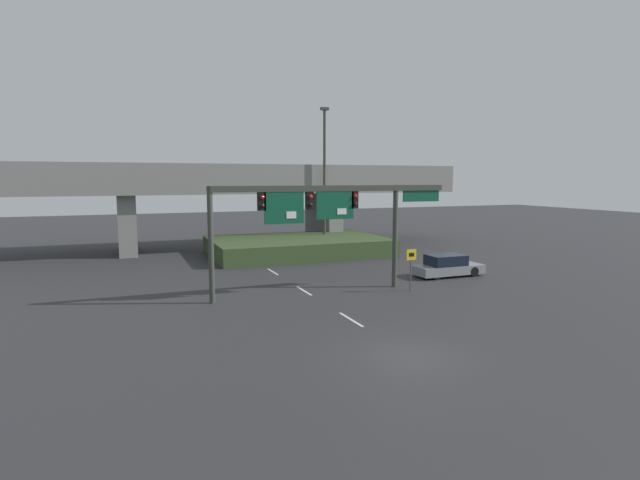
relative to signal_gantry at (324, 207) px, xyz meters
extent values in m
plane|color=#2D2D30|center=(-0.83, -10.11, -4.71)|extent=(160.00, 160.00, 0.00)
cube|color=silver|center=(-0.83, -5.24, -4.71)|extent=(0.14, 2.40, 0.01)
cube|color=silver|center=(-0.83, 0.94, -4.71)|extent=(0.14, 2.40, 0.01)
cube|color=silver|center=(-0.83, 7.12, -4.71)|extent=(0.14, 2.40, 0.01)
cube|color=silver|center=(-0.83, 13.30, -4.71)|extent=(0.14, 2.40, 0.01)
cylinder|color=#383D33|center=(-6.08, 0.02, -1.77)|extent=(0.28, 0.28, 5.88)
cylinder|color=#383D33|center=(4.42, 0.02, -1.77)|extent=(0.28, 0.28, 5.88)
cube|color=#383D33|center=(0.67, 0.02, 1.01)|extent=(13.50, 0.32, 0.32)
cube|color=black|center=(-3.46, 0.02, 0.38)|extent=(0.40, 0.28, 0.95)
sphere|color=red|center=(-3.46, -0.15, 0.59)|extent=(0.22, 0.22, 0.22)
sphere|color=black|center=(-3.46, -0.15, 0.16)|extent=(0.22, 0.22, 0.22)
cube|color=black|center=(-0.83, 0.02, 0.38)|extent=(0.40, 0.28, 0.95)
sphere|color=red|center=(-0.83, -0.15, 0.59)|extent=(0.22, 0.22, 0.22)
sphere|color=black|center=(-0.83, -0.15, 0.16)|extent=(0.22, 0.22, 0.22)
cube|color=black|center=(1.79, 0.02, 0.38)|extent=(0.40, 0.28, 0.95)
sphere|color=red|center=(1.79, -0.15, 0.59)|extent=(0.22, 0.22, 0.22)
sphere|color=black|center=(1.79, -0.15, 0.16)|extent=(0.22, 0.22, 0.22)
cube|color=#0F4C33|center=(-2.28, -0.08, 0.02)|extent=(2.14, 0.08, 1.66)
cube|color=white|center=(-1.90, -0.13, -0.35)|extent=(0.53, 0.03, 0.37)
cube|color=#0F4C33|center=(0.61, -0.08, 0.10)|extent=(2.18, 0.08, 1.50)
cube|color=white|center=(0.99, -0.13, -0.24)|extent=(0.54, 0.03, 0.33)
cube|color=#0F4C33|center=(6.07, -0.04, 0.53)|extent=(2.41, 0.07, 0.64)
cylinder|color=#4C4C4C|center=(4.65, -1.35, -3.50)|extent=(0.08, 0.08, 2.42)
cube|color=yellow|center=(4.65, -1.40, -2.64)|extent=(0.60, 0.03, 0.60)
cube|color=black|center=(4.65, -1.42, -2.64)|extent=(0.33, 0.01, 0.21)
cylinder|color=#383D33|center=(6.40, 15.62, 1.33)|extent=(0.24, 0.24, 12.07)
cube|color=#333333|center=(6.40, 15.62, 7.48)|extent=(0.70, 0.36, 0.24)
cube|color=gray|center=(-0.83, 20.16, 1.05)|extent=(42.12, 8.10, 1.62)
cube|color=gray|center=(-0.83, 16.31, 2.31)|extent=(42.12, 0.40, 0.90)
cube|color=gray|center=(-9.78, 20.16, -2.24)|extent=(1.40, 6.48, 4.95)
cube|color=gray|center=(8.12, 20.16, -2.24)|extent=(1.40, 6.48, 4.95)
cube|color=#384C28|center=(3.26, 13.77, -4.02)|extent=(14.04, 9.02, 1.39)
cube|color=gray|center=(9.27, 1.54, -4.27)|extent=(4.56, 1.81, 0.56)
cube|color=black|center=(9.09, 1.54, -3.66)|extent=(2.38, 1.62, 0.67)
cylinder|color=black|center=(10.68, 2.32, -4.39)|extent=(0.64, 0.22, 0.64)
cylinder|color=black|center=(10.68, 0.75, -4.39)|extent=(0.64, 0.22, 0.64)
cylinder|color=black|center=(7.86, 2.33, -4.39)|extent=(0.64, 0.22, 0.64)
cylinder|color=black|center=(7.85, 0.76, -4.39)|extent=(0.64, 0.22, 0.64)
camera|label=1|loc=(-10.12, -24.84, 1.53)|focal=28.00mm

